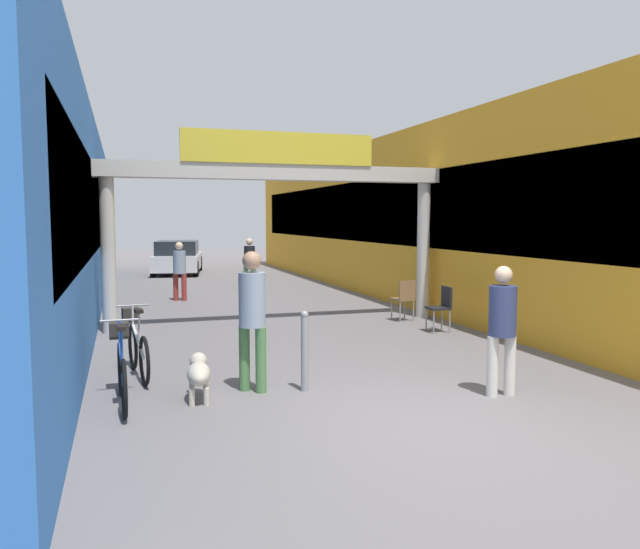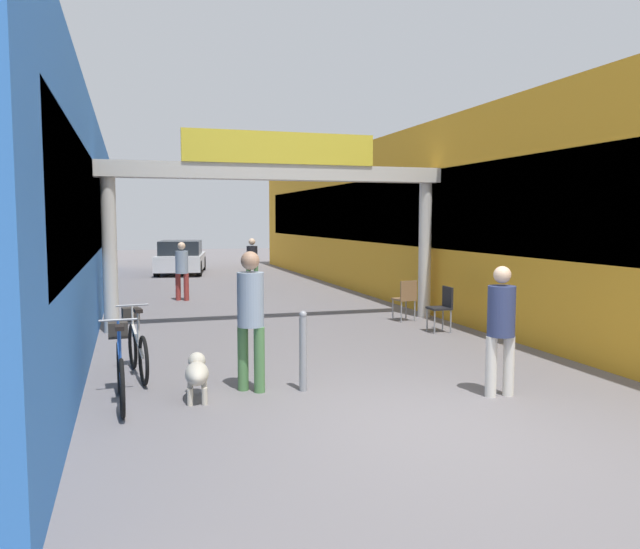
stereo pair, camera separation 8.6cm
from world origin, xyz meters
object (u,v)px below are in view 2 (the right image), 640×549
pedestrian_companion (501,323)px  bicycle_silver_second (136,345)px  pedestrian_carrying_crate (182,267)px  parked_car_white (181,258)px  dog_on_leash (197,372)px  pedestrian_elderly_walking (252,260)px  bollard_post_metal (303,350)px  bicycle_blue_nearest (120,367)px  cafe_chair_black_nearer (443,304)px  pedestrian_with_dog (251,311)px  cafe_chair_wood_farther (406,296)px

pedestrian_companion → bicycle_silver_second: bearing=150.5°
pedestrian_carrying_crate → parked_car_white: size_ratio=0.37×
pedestrian_companion → dog_on_leash: (-3.63, 0.97, -0.59)m
bicycle_silver_second → pedestrian_elderly_walking: bearing=70.4°
dog_on_leash → bollard_post_metal: (1.35, -0.02, 0.19)m
pedestrian_elderly_walking → dog_on_leash: pedestrian_elderly_walking is taller
pedestrian_companion → parked_car_white: (-2.38, 19.07, -0.29)m
pedestrian_carrying_crate → bicycle_blue_nearest: 9.52m
pedestrian_companion → cafe_chair_black_nearer: size_ratio=1.84×
pedestrian_carrying_crate → pedestrian_elderly_walking: 3.15m
pedestrian_with_dog → cafe_chair_black_nearer: bearing=35.0°
dog_on_leash → cafe_chair_wood_farther: bearing=43.0°
pedestrian_companion → bicycle_blue_nearest: bearing=166.3°
pedestrian_carrying_crate → bollard_post_metal: (0.75, -9.55, -0.37)m
pedestrian_companion → pedestrian_carrying_crate: (-3.04, 10.50, -0.03)m
pedestrian_carrying_crate → cafe_chair_black_nearer: bearing=-54.5°
pedestrian_with_dog → cafe_chair_black_nearer: 5.38m
pedestrian_companion → bollard_post_metal: 2.51m
pedestrian_elderly_walking → bicycle_blue_nearest: pedestrian_elderly_walking is taller
pedestrian_carrying_crate → parked_car_white: pedestrian_carrying_crate is taller
pedestrian_with_dog → pedestrian_carrying_crate: 9.37m
cafe_chair_black_nearer → bollard_post_metal: bearing=-139.0°
bicycle_silver_second → bollard_post_metal: bearing=-36.2°
bicycle_blue_nearest → pedestrian_companion: bearing=-13.7°
pedestrian_elderly_walking → bollard_post_metal: (-1.58, -11.66, -0.38)m
bicycle_blue_nearest → cafe_chair_black_nearer: (5.99, 3.10, 0.10)m
pedestrian_with_dog → pedestrian_elderly_walking: 11.70m
bicycle_silver_second → cafe_chair_wood_farther: size_ratio=1.89×
pedestrian_companion → pedestrian_elderly_walking: 12.63m
cafe_chair_black_nearer → bicycle_silver_second: bearing=-163.0°
pedestrian_companion → dog_on_leash: pedestrian_companion is taller
bollard_post_metal → parked_car_white: bearing=90.3°
pedestrian_with_dog → bollard_post_metal: bearing=-15.8°
pedestrian_elderly_walking → dog_on_leash: size_ratio=2.14×
cafe_chair_wood_farther → cafe_chair_black_nearer: bearing=-83.6°
cafe_chair_black_nearer → pedestrian_elderly_walking: bearing=104.4°
bollard_post_metal → pedestrian_companion: bearing=-22.6°
bicycle_silver_second → cafe_chair_wood_farther: (5.63, 3.13, 0.10)m
bollard_post_metal → pedestrian_elderly_walking: bearing=82.3°
pedestrian_carrying_crate → bollard_post_metal: 9.59m
pedestrian_with_dog → parked_car_white: pedestrian_with_dog is taller
pedestrian_elderly_walking → parked_car_white: 6.67m
pedestrian_with_dog → pedestrian_carrying_crate: size_ratio=1.14×
bollard_post_metal → cafe_chair_black_nearer: 4.96m
pedestrian_carrying_crate → cafe_chair_wood_farther: pedestrian_carrying_crate is taller
bicycle_blue_nearest → bicycle_silver_second: bearing=81.2°
dog_on_leash → bollard_post_metal: bearing=-0.8°
pedestrian_carrying_crate → bicycle_silver_second: 8.17m
pedestrian_carrying_crate → pedestrian_companion: bearing=-73.9°
bicycle_blue_nearest → parked_car_white: size_ratio=0.40×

